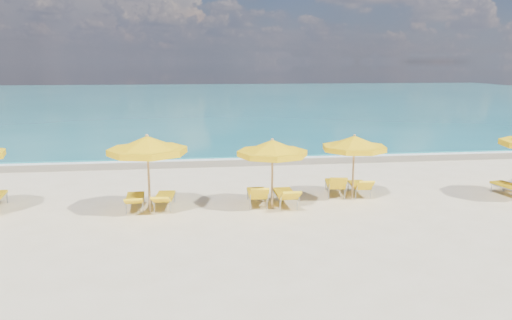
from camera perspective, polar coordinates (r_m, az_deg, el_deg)
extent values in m
plane|color=beige|center=(16.54, 0.70, -5.08)|extent=(120.00, 120.00, 0.00)
cube|color=#156E77|center=(63.92, -5.63, 6.96)|extent=(120.00, 80.00, 0.30)
cube|color=tan|center=(23.69, -1.91, -0.11)|extent=(120.00, 2.60, 0.01)
cube|color=white|center=(24.47, -2.10, 0.25)|extent=(120.00, 1.20, 0.03)
cube|color=white|center=(33.24, -13.98, 2.83)|extent=(14.00, 0.36, 0.05)
cube|color=white|center=(41.29, 6.86, 4.65)|extent=(18.00, 0.30, 0.05)
cylinder|color=tan|center=(15.74, -12.17, -1.73)|extent=(0.07, 0.07, 2.37)
cone|color=yellow|center=(15.55, -12.32, 1.85)|extent=(2.79, 2.79, 0.47)
cylinder|color=yellow|center=(15.59, -12.29, 1.01)|extent=(2.81, 2.81, 0.19)
sphere|color=tan|center=(15.51, -12.36, 2.73)|extent=(0.11, 0.11, 0.11)
cylinder|color=tan|center=(15.87, 1.86, -1.72)|extent=(0.07, 0.07, 2.18)
cone|color=yellow|center=(15.69, 1.88, 1.54)|extent=(2.30, 2.30, 0.44)
cylinder|color=yellow|center=(15.73, 1.88, 0.77)|extent=(2.32, 2.32, 0.17)
sphere|color=tan|center=(15.66, 1.89, 2.34)|extent=(0.10, 0.10, 0.10)
cylinder|color=tan|center=(17.34, 11.06, -0.89)|extent=(0.07, 0.07, 2.14)
cone|color=yellow|center=(17.18, 11.17, 2.04)|extent=(2.63, 2.63, 0.43)
cylinder|color=yellow|center=(17.21, 11.14, 1.35)|extent=(2.65, 2.65, 0.17)
sphere|color=tan|center=(17.14, 11.20, 2.76)|extent=(0.10, 0.10, 0.10)
cube|color=yellow|center=(16.50, -13.65, -4.18)|extent=(0.61, 1.25, 0.08)
cube|color=yellow|center=(15.62, -13.82, -4.59)|extent=(0.58, 0.59, 0.30)
cube|color=yellow|center=(16.43, -10.37, -4.10)|extent=(0.66, 1.27, 0.08)
cube|color=yellow|center=(15.57, -10.82, -4.48)|extent=(0.60, 0.60, 0.32)
cube|color=yellow|center=(16.48, 0.10, -3.79)|extent=(0.64, 1.33, 0.08)
cube|color=yellow|center=(15.58, 0.38, -3.87)|extent=(0.60, 0.53, 0.47)
cube|color=yellow|center=(16.44, 3.30, -3.81)|extent=(0.60, 1.34, 0.08)
cube|color=yellow|center=(15.52, 3.98, -4.08)|extent=(0.60, 0.58, 0.40)
cube|color=yellow|center=(17.92, 9.00, -2.68)|extent=(0.82, 1.41, 0.08)
cube|color=yellow|center=(17.01, 9.34, -2.65)|extent=(0.67, 0.59, 0.50)
cube|color=yellow|center=(18.05, 11.67, -2.79)|extent=(0.64, 1.25, 0.07)
cube|color=yellow|center=(17.23, 12.37, -2.85)|extent=(0.58, 0.53, 0.42)
cube|color=yellow|center=(19.62, 26.95, -2.63)|extent=(0.75, 1.33, 0.08)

